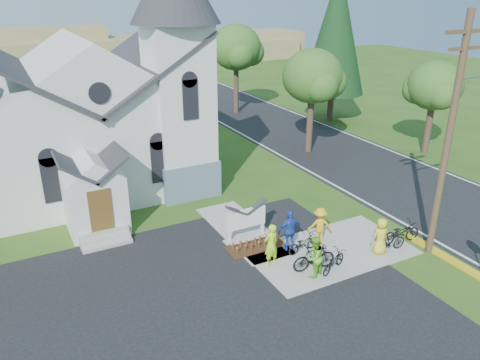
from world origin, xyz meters
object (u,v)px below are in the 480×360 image
cyclist_4 (381,236)px  bike_4 (401,232)px  cyclist_0 (271,245)px  bike_3 (391,242)px  church_sign (246,219)px  cyclist_2 (290,230)px  bike_2 (303,243)px  bike_1 (314,258)px  utility_pole (451,132)px  bike_0 (333,261)px  cyclist_1 (314,257)px  cyclist_3 (320,225)px

cyclist_4 → bike_4: size_ratio=0.85×
cyclist_0 → bike_3: bearing=154.6°
church_sign → cyclist_0: cyclist_0 is taller
cyclist_2 → bike_4: bearing=166.0°
bike_2 → bike_1: bearing=156.9°
utility_pole → bike_3: 5.20m
utility_pole → cyclist_2: bearing=151.3°
cyclist_4 → bike_4: cyclist_4 is taller
bike_3 → cyclist_4: bearing=82.7°
bike_0 → cyclist_4: bearing=-109.5°
bike_3 → cyclist_0: bearing=76.3°
cyclist_1 → bike_1: size_ratio=0.94×
church_sign → bike_1: bearing=-71.6°
bike_2 → bike_3: 3.81m
cyclist_0 → cyclist_2: (1.34, 0.65, 0.00)m
bike_3 → cyclist_4: cyclist_4 is taller
bike_0 → bike_4: size_ratio=0.83×
cyclist_2 → bike_2: cyclist_2 is taller
cyclist_3 → cyclist_0: bearing=34.6°
bike_0 → cyclist_1: bearing=64.3°
cyclist_2 → cyclist_3: size_ratio=1.11×
cyclist_2 → cyclist_4: size_ratio=1.12×
cyclist_4 → bike_2: bearing=-22.7°
bike_1 → cyclist_2: bearing=7.8°
utility_pole → cyclist_4: (-2.12, 0.87, -4.53)m
cyclist_2 → bike_0: bearing=113.5°
church_sign → bike_1: (1.18, -3.56, -0.42)m
bike_4 → bike_3: bearing=118.0°
bike_2 → bike_4: bearing=-114.1°
cyclist_0 → cyclist_1: 1.85m
utility_pole → bike_4: size_ratio=5.16×
cyclist_2 → bike_2: size_ratio=1.17×
cyclist_1 → cyclist_3: cyclist_1 is taller
bike_0 → bike_3: bike_3 is taller
bike_0 → utility_pole: bearing=-121.5°
church_sign → bike_2: size_ratio=1.39×
bike_3 → cyclist_4: 0.67m
bike_0 → bike_2: size_ratio=1.02×
bike_0 → cyclist_3: cyclist_3 is taller
bike_4 → cyclist_2: bearing=75.9°
cyclist_3 → bike_0: bearing=90.9°
cyclist_1 → bike_2: 1.90m
cyclist_2 → bike_2: 0.79m
bike_0 → bike_2: bearing=-14.5°
bike_2 → cyclist_4: cyclist_4 is taller
bike_0 → bike_4: 4.08m
bike_0 → cyclist_3: size_ratio=0.96×
cyclist_4 → cyclist_1: bearing=8.4°
cyclist_4 → cyclist_2: bearing=-25.7°
utility_pole → bike_0: bearing=171.2°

